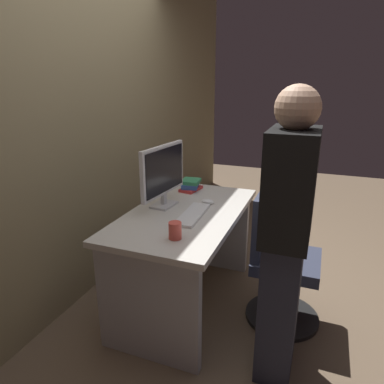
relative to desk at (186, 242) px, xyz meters
name	(u,v)px	position (x,y,z in m)	size (l,w,h in m)	color
ground_plane	(186,301)	(0.00, 0.00, -0.51)	(9.00, 9.00, 0.00)	brown
wall_back	(78,102)	(0.00, 0.85, 0.99)	(6.40, 0.10, 3.00)	#8C7F5B
desk	(186,242)	(0.00, 0.00, 0.00)	(1.35, 0.75, 0.76)	beige
office_chair	(278,264)	(0.07, -0.67, -0.09)	(0.52, 0.52, 0.94)	black
person_at_desk	(285,240)	(-0.40, -0.74, 0.33)	(0.40, 0.24, 1.64)	#262838
monitor	(163,173)	(0.04, 0.19, 0.50)	(0.54, 0.16, 0.46)	silver
keyboard	(193,214)	(-0.07, -0.08, 0.25)	(0.43, 0.13, 0.02)	white
mouse	(208,202)	(0.21, -0.10, 0.26)	(0.06, 0.10, 0.03)	white
cup_near_keyboard	(175,231)	(-0.44, -0.11, 0.29)	(0.08, 0.08, 0.10)	#D84C3F
book_stack	(191,185)	(0.48, 0.15, 0.29)	(0.23, 0.17, 0.09)	red
handbag	(284,249)	(0.90, -0.63, -0.38)	(0.34, 0.14, 0.38)	#262628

